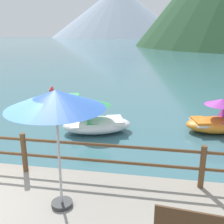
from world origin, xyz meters
TOP-DOWN VIEW (x-y plane):
  - ground_plane at (0.00, 40.00)m, footprint 200.00×200.00m
  - dock_railing at (0.00, 1.55)m, footprint 23.92×0.12m
  - beach_umbrella at (1.30, 0.45)m, footprint 1.70×1.70m
  - pedal_boat_2 at (-1.84, 8.82)m, footprint 2.72×1.92m
  - pedal_boat_3 at (0.83, 5.34)m, footprint 2.77×2.07m
  - pedal_boat_6 at (5.16, 6.14)m, footprint 2.45×1.74m
  - distant_peak at (-19.24, 141.35)m, footprint 68.26×68.26m

SIDE VIEW (x-z plane):
  - ground_plane at x=0.00m, z-range 0.00..0.00m
  - pedal_boat_2 at x=-1.84m, z-range -0.15..0.70m
  - pedal_boat_3 at x=0.83m, z-range -0.21..1.03m
  - pedal_boat_6 at x=5.16m, z-range -0.20..1.03m
  - dock_railing at x=0.00m, z-range 0.50..1.45m
  - beach_umbrella at x=1.30m, z-range 1.33..3.57m
  - distant_peak at x=-19.24m, z-range 0.00..24.81m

